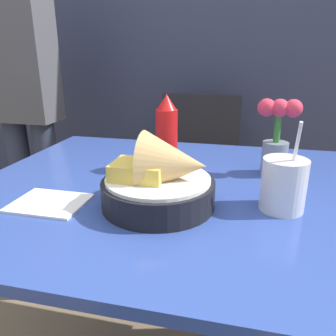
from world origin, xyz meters
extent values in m
cube|color=#2D334C|center=(0.00, 1.16, 1.30)|extent=(7.00, 0.06, 2.60)
cube|color=#334C9E|center=(0.00, 0.00, 0.74)|extent=(1.03, 0.88, 0.02)
cylinder|color=gray|center=(-0.46, 0.38, 0.36)|extent=(0.05, 0.05, 0.73)
cylinder|color=gray|center=(0.46, 0.38, 0.36)|extent=(0.05, 0.05, 0.73)
cylinder|color=black|center=(-0.22, 0.53, 0.22)|extent=(0.03, 0.03, 0.45)
cylinder|color=black|center=(0.14, 0.53, 0.22)|extent=(0.03, 0.03, 0.45)
cylinder|color=black|center=(-0.22, 0.89, 0.22)|extent=(0.03, 0.03, 0.45)
cylinder|color=black|center=(0.14, 0.89, 0.22)|extent=(0.03, 0.03, 0.45)
cube|color=black|center=(-0.04, 0.71, 0.46)|extent=(0.40, 0.40, 0.02)
cube|color=black|center=(-0.04, 0.89, 0.67)|extent=(0.40, 0.03, 0.42)
cylinder|color=black|center=(0.00, -0.12, 0.78)|extent=(0.25, 0.25, 0.06)
cylinder|color=white|center=(0.00, -0.12, 0.81)|extent=(0.23, 0.23, 0.01)
cone|color=tan|center=(0.04, -0.12, 0.85)|extent=(0.14, 0.14, 0.14)
cube|color=#E5C14C|center=(-0.04, -0.14, 0.83)|extent=(0.11, 0.09, 0.04)
cylinder|color=red|center=(-0.04, 0.11, 0.84)|extent=(0.06, 0.06, 0.18)
cone|color=red|center=(-0.04, 0.11, 0.95)|extent=(0.06, 0.06, 0.04)
cylinder|color=silver|center=(0.27, -0.08, 0.81)|extent=(0.10, 0.10, 0.12)
cylinder|color=black|center=(0.27, -0.08, 0.80)|extent=(0.09, 0.09, 0.09)
cylinder|color=white|center=(0.28, -0.08, 0.86)|extent=(0.01, 0.07, 0.18)
cylinder|color=gray|center=(0.27, 0.15, 0.80)|extent=(0.07, 0.07, 0.09)
cylinder|color=#33722D|center=(0.27, 0.15, 0.88)|extent=(0.02, 0.02, 0.08)
sphere|color=#DB334C|center=(0.27, 0.15, 0.94)|extent=(0.05, 0.05, 0.05)
sphere|color=#DB334C|center=(0.23, 0.15, 0.94)|extent=(0.05, 0.05, 0.05)
sphere|color=#DB334C|center=(0.30, 0.15, 0.94)|extent=(0.05, 0.05, 0.05)
cube|color=white|center=(-0.24, -0.18, 0.75)|extent=(0.16, 0.13, 0.01)
cylinder|color=#2D3347|center=(-0.95, 0.64, 0.38)|extent=(0.11, 0.11, 0.76)
cylinder|color=#2D3347|center=(-0.79, 0.64, 0.38)|extent=(0.11, 0.11, 0.76)
cube|color=#4C4C51|center=(-0.87, 0.64, 1.08)|extent=(0.32, 0.18, 0.64)
camera|label=1|loc=(0.17, -0.77, 1.07)|focal=35.00mm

